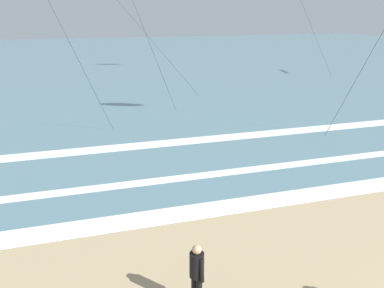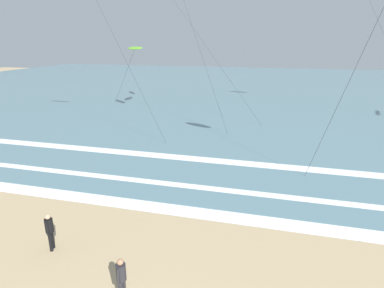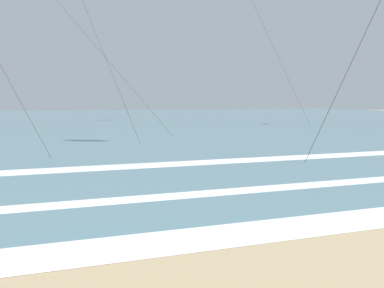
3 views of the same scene
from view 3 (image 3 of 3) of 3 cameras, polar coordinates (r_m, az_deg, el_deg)
The scene contains 4 objects.
ocean_surface at distance 50.33m, azimuth -12.16°, elevation 4.54°, with size 140.00×90.00×0.01m, color slate.
wave_foam_shoreline at distance 6.31m, azimuth -1.47°, elevation -16.75°, with size 45.50×1.06×0.01m, color white.
wave_foam_mid_break at distance 9.26m, azimuth 3.52°, elevation -8.69°, with size 50.92×0.62×0.01m, color white.
wave_foam_outer_break at distance 13.20m, azimuth -7.76°, elevation -3.79°, with size 42.42×1.04×0.01m, color white.
Camera 3 is at (-2.93, 3.31, 2.62)m, focal length 30.00 mm.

